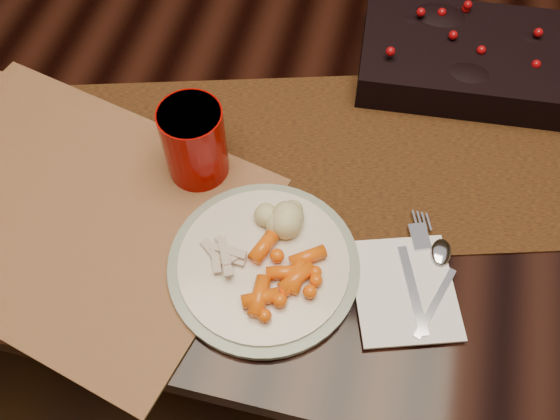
% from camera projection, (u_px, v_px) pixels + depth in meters
% --- Properties ---
extents(floor, '(5.00, 5.00, 0.00)m').
position_uv_depth(floor, '(313.00, 285.00, 1.57)').
color(floor, black).
rests_on(floor, ground).
extents(dining_table, '(1.80, 1.00, 0.75)m').
position_uv_depth(dining_table, '(322.00, 212.00, 1.25)').
color(dining_table, black).
rests_on(dining_table, floor).
extents(table_runner, '(1.60, 0.75, 0.00)m').
position_uv_depth(table_runner, '(311.00, 160.00, 0.85)').
color(table_runner, black).
rests_on(table_runner, dining_table).
extents(centerpiece, '(0.40, 0.23, 0.08)m').
position_uv_depth(centerpiece, '(490.00, 56.00, 0.90)').
color(centerpiece, black).
rests_on(centerpiece, table_runner).
extents(placemat_main, '(0.57, 0.48, 0.00)m').
position_uv_depth(placemat_main, '(67.00, 210.00, 0.81)').
color(placemat_main, brown).
rests_on(placemat_main, dining_table).
extents(dinner_plate, '(0.27, 0.27, 0.01)m').
position_uv_depth(dinner_plate, '(264.00, 264.00, 0.76)').
color(dinner_plate, '#EEDFC8').
rests_on(dinner_plate, placemat_main).
extents(baby_carrots, '(0.12, 0.10, 0.02)m').
position_uv_depth(baby_carrots, '(273.00, 273.00, 0.73)').
color(baby_carrots, '#F75C0A').
rests_on(baby_carrots, dinner_plate).
extents(mashed_potatoes, '(0.09, 0.08, 0.04)m').
position_uv_depth(mashed_potatoes, '(275.00, 209.00, 0.76)').
color(mashed_potatoes, '#DFC575').
rests_on(mashed_potatoes, dinner_plate).
extents(turkey_shreds, '(0.08, 0.07, 0.01)m').
position_uv_depth(turkey_shreds, '(222.00, 250.00, 0.75)').
color(turkey_shreds, beige).
rests_on(turkey_shreds, dinner_plate).
extents(napkin, '(0.16, 0.18, 0.00)m').
position_uv_depth(napkin, '(404.00, 290.00, 0.74)').
color(napkin, white).
rests_on(napkin, placemat_main).
extents(fork, '(0.08, 0.15, 0.00)m').
position_uv_depth(fork, '(414.00, 276.00, 0.75)').
color(fork, silver).
rests_on(fork, napkin).
extents(spoon, '(0.07, 0.13, 0.00)m').
position_uv_depth(spoon, '(437.00, 286.00, 0.74)').
color(spoon, silver).
rests_on(spoon, napkin).
extents(red_cup, '(0.09, 0.09, 0.12)m').
position_uv_depth(red_cup, '(194.00, 142.00, 0.79)').
color(red_cup, '#920400').
rests_on(red_cup, placemat_main).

